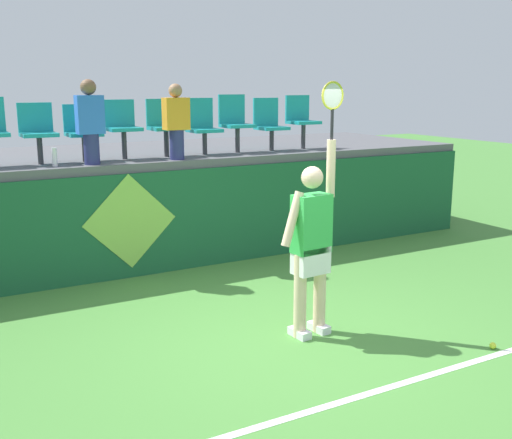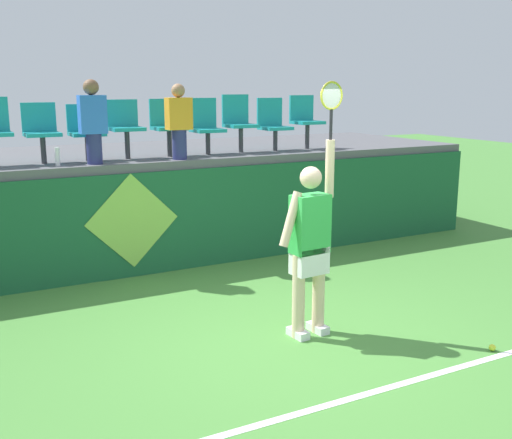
% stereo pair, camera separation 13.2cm
% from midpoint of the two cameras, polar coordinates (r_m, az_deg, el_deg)
% --- Properties ---
extents(ground_plane, '(40.00, 40.00, 0.00)m').
position_cam_midpoint_polar(ground_plane, '(6.37, 3.16, -11.16)').
color(ground_plane, '#478438').
extents(court_back_wall, '(10.29, 0.20, 1.40)m').
position_cam_midpoint_polar(court_back_wall, '(8.70, -7.29, 0.04)').
color(court_back_wall, '#195633').
rests_on(court_back_wall, ground_plane).
extents(spectator_platform, '(10.29, 3.12, 0.12)m').
position_cam_midpoint_polar(spectator_platform, '(9.98, -10.67, 5.93)').
color(spectator_platform, '#56565B').
rests_on(spectator_platform, court_back_wall).
extents(court_baseline_stripe, '(9.26, 0.08, 0.01)m').
position_cam_midpoint_polar(court_baseline_stripe, '(5.49, 10.18, -15.38)').
color(court_baseline_stripe, white).
rests_on(court_baseline_stripe, ground_plane).
extents(tennis_player, '(0.75, 0.29, 2.58)m').
position_cam_midpoint_polar(tennis_player, '(6.25, 4.54, -2.07)').
color(tennis_player, white).
rests_on(tennis_player, ground_plane).
extents(tennis_ball, '(0.07, 0.07, 0.07)m').
position_cam_midpoint_polar(tennis_ball, '(6.59, 20.48, -10.85)').
color(tennis_ball, '#D1E533').
rests_on(tennis_ball, ground_plane).
extents(water_bottle, '(0.06, 0.06, 0.24)m').
position_cam_midpoint_polar(water_bottle, '(8.28, -18.53, 5.48)').
color(water_bottle, white).
rests_on(water_bottle, spectator_platform).
extents(stadium_chair_1, '(0.44, 0.42, 0.79)m').
position_cam_midpoint_polar(stadium_chair_1, '(8.64, -19.93, 7.81)').
color(stadium_chair_1, '#38383D').
rests_on(stadium_chair_1, spectator_platform).
extents(stadium_chair_2, '(0.44, 0.42, 0.76)m').
position_cam_midpoint_polar(stadium_chair_2, '(8.76, -16.15, 7.98)').
color(stadium_chair_2, '#38383D').
rests_on(stadium_chair_2, spectator_platform).
extents(stadium_chair_3, '(0.44, 0.42, 0.81)m').
position_cam_midpoint_polar(stadium_chair_3, '(8.89, -12.69, 8.52)').
color(stadium_chair_3, '#38383D').
rests_on(stadium_chair_3, spectator_platform).
extents(stadium_chair_4, '(0.44, 0.42, 0.82)m').
position_cam_midpoint_polar(stadium_chair_4, '(9.09, -8.90, 8.72)').
color(stadium_chair_4, '#38383D').
rests_on(stadium_chair_4, spectator_platform).
extents(stadium_chair_5, '(0.44, 0.42, 0.82)m').
position_cam_midpoint_polar(stadium_chair_5, '(9.33, -5.40, 8.75)').
color(stadium_chair_5, '#38383D').
rests_on(stadium_chair_5, spectator_platform).
extents(stadium_chair_6, '(0.44, 0.42, 0.87)m').
position_cam_midpoint_polar(stadium_chair_6, '(9.56, -2.35, 9.14)').
color(stadium_chair_6, '#38383D').
rests_on(stadium_chair_6, spectator_platform).
extents(stadium_chair_7, '(0.44, 0.42, 0.81)m').
position_cam_midpoint_polar(stadium_chair_7, '(9.85, 0.84, 8.95)').
color(stadium_chair_7, '#38383D').
rests_on(stadium_chair_7, spectator_platform).
extents(stadium_chair_8, '(0.44, 0.42, 0.85)m').
position_cam_midpoint_polar(stadium_chair_8, '(10.15, 3.80, 9.32)').
color(stadium_chair_8, '#38383D').
rests_on(stadium_chair_8, spectator_platform).
extents(spectator_0, '(0.34, 0.20, 1.03)m').
position_cam_midpoint_polar(spectator_0, '(8.65, -7.82, 9.03)').
color(spectator_0, navy).
rests_on(spectator_0, spectator_platform).
extents(spectator_1, '(0.34, 0.20, 1.09)m').
position_cam_midpoint_polar(spectator_1, '(8.33, -15.51, 8.80)').
color(spectator_1, navy).
rests_on(spectator_1, spectator_platform).
extents(wall_signage_mount, '(1.27, 0.01, 1.41)m').
position_cam_midpoint_polar(wall_signage_mount, '(8.53, -11.75, -5.23)').
color(wall_signage_mount, '#195633').
rests_on(wall_signage_mount, ground_plane).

